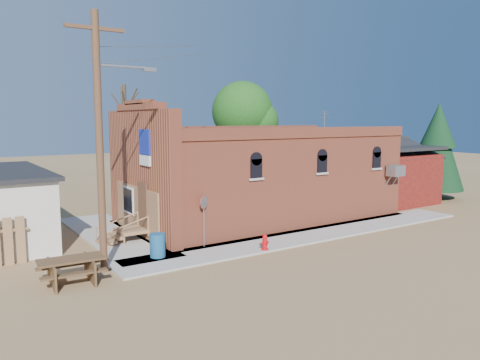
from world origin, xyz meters
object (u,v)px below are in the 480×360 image
stop_sign (204,207)px  picnic_table (71,267)px  utility_pole (101,137)px  trash_barrel (158,245)px  fire_hydrant (265,242)px  brick_bar (258,176)px

stop_sign → picnic_table: bearing=-177.4°
utility_pole → stop_sign: utility_pole is taller
picnic_table → stop_sign: bearing=16.5°
trash_barrel → picnic_table: trash_barrel is taller
fire_hydrant → trash_barrel: size_ratio=0.71×
utility_pole → trash_barrel: (2.13, 0.30, -4.23)m
fire_hydrant → trash_barrel: (-4.05, 1.50, 0.14)m
fire_hydrant → stop_sign: (-1.83, 1.80, 1.35)m
brick_bar → trash_barrel: size_ratio=17.85×
utility_pole → trash_barrel: size_ratio=9.80×
stop_sign → trash_barrel: bearing=177.5°
stop_sign → picnic_table: stop_sign is taller
utility_pole → fire_hydrant: (6.18, -1.20, -4.37)m
stop_sign → trash_barrel: (-2.22, -0.30, -1.22)m
picnic_table → utility_pole: bearing=31.0°
brick_bar → fire_hydrant: size_ratio=25.24×
picnic_table → brick_bar: bearing=27.8°
utility_pole → stop_sign: 5.33m
utility_pole → trash_barrel: utility_pole is taller
trash_barrel → picnic_table: bearing=-164.0°
stop_sign → picnic_table: (-5.71, -1.30, -1.19)m
brick_bar → picnic_table: size_ratio=7.62×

